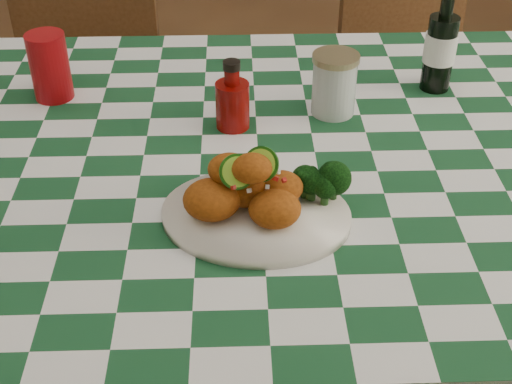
{
  "coord_description": "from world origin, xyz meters",
  "views": [
    {
      "loc": [
        -0.04,
        -1.08,
        1.48
      ],
      "look_at": [
        -0.01,
        -0.19,
        0.84
      ],
      "focal_mm": 50.0,
      "sensor_mm": 36.0,
      "label": 1
    }
  ],
  "objects_px": {
    "mason_jar": "(334,84)",
    "wooden_chair_left": "(82,108)",
    "ketchup_bottle": "(232,95)",
    "plate": "(256,216)",
    "beer_bottle": "(442,37)",
    "wooden_chair_right": "(411,124)",
    "fried_chicken_pile": "(252,183)",
    "red_tumbler": "(50,66)",
    "dining_table": "(258,308)"
  },
  "relations": [
    {
      "from": "ketchup_bottle",
      "to": "mason_jar",
      "type": "xyz_separation_m",
      "value": [
        0.2,
        0.05,
        -0.01
      ]
    },
    {
      "from": "beer_bottle",
      "to": "plate",
      "type": "bearing_deg",
      "value": -131.69
    },
    {
      "from": "fried_chicken_pile",
      "to": "red_tumbler",
      "type": "height_order",
      "value": "red_tumbler"
    },
    {
      "from": "ketchup_bottle",
      "to": "mason_jar",
      "type": "bearing_deg",
      "value": 13.75
    },
    {
      "from": "dining_table",
      "to": "beer_bottle",
      "type": "bearing_deg",
      "value": 32.35
    },
    {
      "from": "red_tumbler",
      "to": "ketchup_bottle",
      "type": "height_order",
      "value": "same"
    },
    {
      "from": "red_tumbler",
      "to": "ketchup_bottle",
      "type": "bearing_deg",
      "value": -19.57
    },
    {
      "from": "fried_chicken_pile",
      "to": "wooden_chair_right",
      "type": "xyz_separation_m",
      "value": [
        0.49,
        0.92,
        -0.45
      ]
    },
    {
      "from": "fried_chicken_pile",
      "to": "ketchup_bottle",
      "type": "xyz_separation_m",
      "value": [
        -0.03,
        0.29,
        -0.0
      ]
    },
    {
      "from": "wooden_chair_left",
      "to": "plate",
      "type": "bearing_deg",
      "value": -61.42
    },
    {
      "from": "beer_bottle",
      "to": "fried_chicken_pile",
      "type": "bearing_deg",
      "value": -132.16
    },
    {
      "from": "wooden_chair_left",
      "to": "wooden_chair_right",
      "type": "distance_m",
      "value": 0.97
    },
    {
      "from": "mason_jar",
      "to": "wooden_chair_right",
      "type": "relative_size",
      "value": 0.15
    },
    {
      "from": "fried_chicken_pile",
      "to": "dining_table",
      "type": "bearing_deg",
      "value": 85.2
    },
    {
      "from": "plate",
      "to": "wooden_chair_left",
      "type": "height_order",
      "value": "wooden_chair_left"
    },
    {
      "from": "mason_jar",
      "to": "red_tumbler",
      "type": "bearing_deg",
      "value": 171.77
    },
    {
      "from": "dining_table",
      "to": "beer_bottle",
      "type": "xyz_separation_m",
      "value": [
        0.37,
        0.24,
        0.51
      ]
    },
    {
      "from": "dining_table",
      "to": "wooden_chair_left",
      "type": "relative_size",
      "value": 1.78
    },
    {
      "from": "plate",
      "to": "wooden_chair_right",
      "type": "distance_m",
      "value": 1.11
    },
    {
      "from": "ketchup_bottle",
      "to": "wooden_chair_left",
      "type": "distance_m",
      "value": 0.88
    },
    {
      "from": "fried_chicken_pile",
      "to": "mason_jar",
      "type": "xyz_separation_m",
      "value": [
        0.17,
        0.34,
        -0.01
      ]
    },
    {
      "from": "plate",
      "to": "red_tumbler",
      "type": "relative_size",
      "value": 2.2
    },
    {
      "from": "dining_table",
      "to": "mason_jar",
      "type": "xyz_separation_m",
      "value": [
        0.15,
        0.14,
        0.45
      ]
    },
    {
      "from": "ketchup_bottle",
      "to": "wooden_chair_left",
      "type": "xyz_separation_m",
      "value": [
        -0.44,
        0.65,
        -0.39
      ]
    },
    {
      "from": "mason_jar",
      "to": "wooden_chair_right",
      "type": "xyz_separation_m",
      "value": [
        0.33,
        0.58,
        -0.44
      ]
    },
    {
      "from": "dining_table",
      "to": "ketchup_bottle",
      "type": "relative_size",
      "value": 12.3
    },
    {
      "from": "red_tumbler",
      "to": "wooden_chair_right",
      "type": "height_order",
      "value": "red_tumbler"
    },
    {
      "from": "fried_chicken_pile",
      "to": "wooden_chair_left",
      "type": "height_order",
      "value": "wooden_chair_left"
    },
    {
      "from": "plate",
      "to": "mason_jar",
      "type": "height_order",
      "value": "mason_jar"
    },
    {
      "from": "dining_table",
      "to": "red_tumbler",
      "type": "height_order",
      "value": "red_tumbler"
    },
    {
      "from": "dining_table",
      "to": "red_tumbler",
      "type": "xyz_separation_m",
      "value": [
        -0.41,
        0.22,
        0.46
      ]
    },
    {
      "from": "fried_chicken_pile",
      "to": "ketchup_bottle",
      "type": "relative_size",
      "value": 1.24
    },
    {
      "from": "dining_table",
      "to": "wooden_chair_left",
      "type": "height_order",
      "value": "wooden_chair_left"
    },
    {
      "from": "ketchup_bottle",
      "to": "beer_bottle",
      "type": "height_order",
      "value": "beer_bottle"
    },
    {
      "from": "mason_jar",
      "to": "wooden_chair_left",
      "type": "height_order",
      "value": "wooden_chair_left"
    },
    {
      "from": "dining_table",
      "to": "fried_chicken_pile",
      "type": "distance_m",
      "value": 0.5
    },
    {
      "from": "wooden_chair_left",
      "to": "mason_jar",
      "type": "bearing_deg",
      "value": -41.68
    },
    {
      "from": "fried_chicken_pile",
      "to": "beer_bottle",
      "type": "distance_m",
      "value": 0.58
    },
    {
      "from": "wooden_chair_right",
      "to": "beer_bottle",
      "type": "bearing_deg",
      "value": -110.76
    },
    {
      "from": "ketchup_bottle",
      "to": "wooden_chair_right",
      "type": "height_order",
      "value": "ketchup_bottle"
    },
    {
      "from": "ketchup_bottle",
      "to": "dining_table",
      "type": "bearing_deg",
      "value": -64.96
    },
    {
      "from": "mason_jar",
      "to": "wooden_chair_left",
      "type": "distance_m",
      "value": 0.96
    },
    {
      "from": "wooden_chair_left",
      "to": "red_tumbler",
      "type": "bearing_deg",
      "value": -79.61
    },
    {
      "from": "beer_bottle",
      "to": "ketchup_bottle",
      "type": "bearing_deg",
      "value": -161.3
    },
    {
      "from": "red_tumbler",
      "to": "ketchup_bottle",
      "type": "xyz_separation_m",
      "value": [
        0.36,
        -0.13,
        -0.0
      ]
    },
    {
      "from": "fried_chicken_pile",
      "to": "wooden_chair_right",
      "type": "distance_m",
      "value": 1.13
    },
    {
      "from": "fried_chicken_pile",
      "to": "beer_bottle",
      "type": "height_order",
      "value": "beer_bottle"
    },
    {
      "from": "beer_bottle",
      "to": "wooden_chair_left",
      "type": "height_order",
      "value": "beer_bottle"
    },
    {
      "from": "plate",
      "to": "fried_chicken_pile",
      "type": "distance_m",
      "value": 0.06
    },
    {
      "from": "beer_bottle",
      "to": "wooden_chair_left",
      "type": "distance_m",
      "value": 1.09
    }
  ]
}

